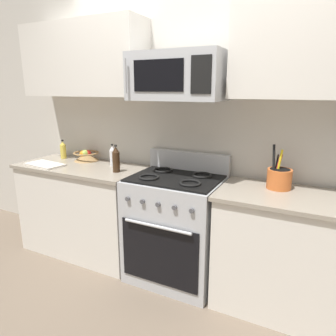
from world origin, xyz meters
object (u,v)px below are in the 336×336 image
fruit_basket (86,156)px  range_oven (175,227)px  bottle_oil (63,150)px  utensil_crock (279,178)px  bottle_soy (116,160)px  cutting_board (45,164)px  microwave (178,76)px  bottle_vinegar (113,156)px

fruit_basket → range_oven: bearing=-9.5°
fruit_basket → bottle_oil: (-0.29, -0.03, 0.04)m
range_oven → fruit_basket: size_ratio=4.23×
fruit_basket → utensil_crock: bearing=-2.0°
bottle_soy → cutting_board: bearing=-171.9°
microwave → bottle_oil: size_ratio=3.68×
bottle_soy → bottle_oil: size_ratio=1.23×
bottle_soy → bottle_oil: bottle_soy is taller
bottle_oil → bottle_vinegar: (0.67, -0.03, 0.01)m
fruit_basket → bottle_oil: bottle_oil is taller
fruit_basket → bottle_oil: size_ratio=1.28×
cutting_board → bottle_vinegar: 0.68m
range_oven → utensil_crock: 0.96m
range_oven → fruit_basket: 1.24m
utensil_crock → bottle_oil: utensil_crock is taller
bottle_oil → cutting_board: bearing=-78.5°
microwave → bottle_soy: (-0.57, -0.07, -0.70)m
fruit_basket → cutting_board: size_ratio=0.66×
fruit_basket → bottle_soy: size_ratio=1.05×
microwave → utensil_crock: 1.09m
microwave → bottle_soy: microwave is taller
cutting_board → bottle_soy: bearing=8.1°
bottle_soy → bottle_vinegar: size_ratio=1.15×
utensil_crock → bottle_vinegar: bearing=179.6°
fruit_basket → cutting_board: bearing=-123.7°
cutting_board → bottle_oil: 0.33m
bottle_vinegar → range_oven: bearing=-10.1°
cutting_board → bottle_oil: bottle_oil is taller
bottle_soy → microwave: bearing=6.6°
cutting_board → utensil_crock: bearing=7.2°
utensil_crock → fruit_basket: utensil_crock is taller
cutting_board → microwave: bearing=7.5°
utensil_crock → bottle_soy: (-1.37, -0.16, 0.03)m
microwave → cutting_board: size_ratio=1.89×
microwave → bottle_vinegar: 1.04m
bottle_vinegar → utensil_crock: bearing=-0.4°
bottle_vinegar → cutting_board: bearing=-155.2°
fruit_basket → cutting_board: 0.41m
microwave → fruit_basket: microwave is taller
fruit_basket → bottle_vinegar: bearing=-8.3°
microwave → fruit_basket: 1.37m
cutting_board → bottle_soy: (0.77, 0.11, 0.11)m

